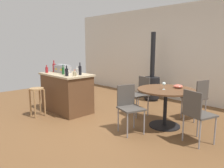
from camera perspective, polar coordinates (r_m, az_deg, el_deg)
name	(u,v)px	position (r m, az deg, el deg)	size (l,w,h in m)	color
ground_plane	(97,120)	(4.72, -3.88, -9.33)	(8.80, 8.80, 0.00)	brown
back_wall	(170,53)	(6.64, 15.03, 7.89)	(8.00, 0.10, 2.70)	beige
kitchen_island	(67,92)	(5.29, -11.86, -2.19)	(1.29, 0.75, 0.91)	brown
wooden_stool	(37,96)	(5.10, -19.15, -3.06)	(0.31, 0.31, 0.64)	#A37A4C
dining_table	(166,98)	(4.30, 13.94, -3.53)	(1.09, 1.09, 0.75)	black
folding_chair_near	(129,105)	(3.94, 4.54, -5.54)	(0.51, 0.51, 0.86)	#47423D
folding_chair_far	(197,112)	(3.70, 21.47, -6.97)	(0.50, 0.50, 0.88)	#47423D
folding_chair_left	(197,96)	(4.88, 21.50, -3.05)	(0.48, 0.48, 0.87)	#47423D
folding_chair_right	(140,93)	(4.95, 7.39, -2.25)	(0.47, 0.47, 0.87)	#47423D
wood_stove	(152,84)	(6.33, 10.46, 0.07)	(0.44, 0.45, 1.94)	black
toolbox	(62,69)	(5.43, -12.93, 3.94)	(0.46, 0.22, 0.20)	gray
bottle_0	(67,72)	(4.77, -11.85, 3.10)	(0.07, 0.07, 0.23)	black
bottle_1	(47,70)	(5.49, -16.83, 3.61)	(0.07, 0.07, 0.19)	maroon
bottle_2	(54,67)	(5.63, -15.03, 4.25)	(0.07, 0.07, 0.29)	maroon
bottle_3	(80,70)	(4.90, -8.42, 3.63)	(0.07, 0.07, 0.28)	black
bottle_4	(77,71)	(5.05, -9.25, 3.36)	(0.08, 0.08, 0.18)	#B7B2AD
bottle_5	(63,71)	(5.07, -12.74, 3.44)	(0.06, 0.06, 0.22)	#194C23
cup_0	(68,72)	(5.00, -11.65, 3.03)	(0.12, 0.08, 0.11)	white
cup_1	(75,74)	(4.76, -9.80, 2.73)	(0.11, 0.08, 0.10)	tan
cup_2	(76,71)	(5.25, -9.50, 3.30)	(0.12, 0.08, 0.09)	#DB6651
wine_glass	(164,84)	(4.18, 13.53, 0.00)	(0.07, 0.07, 0.14)	silver
serving_bowl	(178,86)	(4.42, 17.03, -0.56)	(0.18, 0.18, 0.07)	#DB6651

